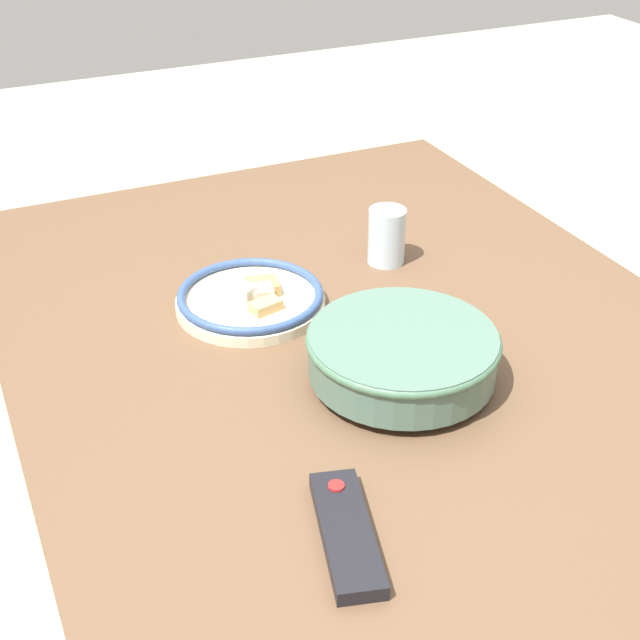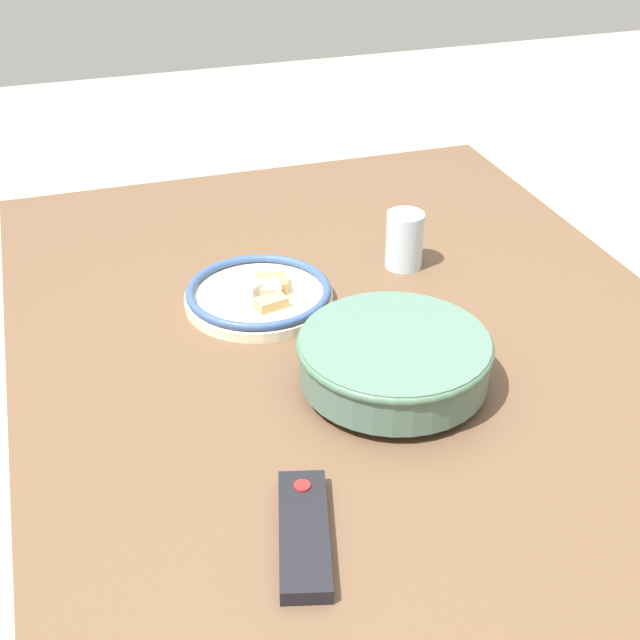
# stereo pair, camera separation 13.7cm
# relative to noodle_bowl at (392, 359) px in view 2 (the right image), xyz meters

# --- Properties ---
(dining_table) EXTENTS (1.47, 1.07, 0.71)m
(dining_table) POSITION_rel_noodle_bowl_xyz_m (0.12, -0.00, -0.12)
(dining_table) COLOR brown
(dining_table) RESTS_ON ground_plane
(noodle_bowl) EXTENTS (0.28, 0.28, 0.08)m
(noodle_bowl) POSITION_rel_noodle_bowl_xyz_m (0.00, 0.00, 0.00)
(noodle_bowl) COLOR #4C6B5B
(noodle_bowl) RESTS_ON dining_table
(food_plate) EXTENTS (0.25, 0.25, 0.05)m
(food_plate) POSITION_rel_noodle_bowl_xyz_m (0.29, 0.12, -0.03)
(food_plate) COLOR beige
(food_plate) RESTS_ON dining_table
(tv_remote) EXTENTS (0.20, 0.11, 0.02)m
(tv_remote) POSITION_rel_noodle_bowl_xyz_m (-0.25, 0.21, -0.04)
(tv_remote) COLOR black
(tv_remote) RESTS_ON dining_table
(drinking_glass) EXTENTS (0.07, 0.07, 0.10)m
(drinking_glass) POSITION_rel_noodle_bowl_xyz_m (0.34, -0.16, 0.00)
(drinking_glass) COLOR silver
(drinking_glass) RESTS_ON dining_table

